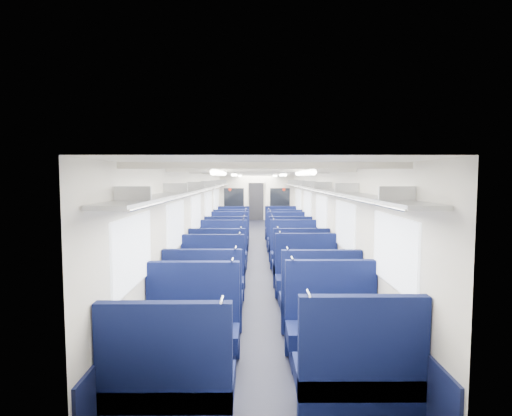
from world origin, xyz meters
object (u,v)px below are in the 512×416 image
at_px(seat_3, 332,331).
at_px(seat_13, 290,247).
at_px(seat_2, 192,334).
at_px(bulkhead, 257,203).
at_px(seat_6, 212,283).
at_px(seat_7, 307,280).
at_px(seat_12, 227,247).
at_px(seat_0, 169,390).
at_px(seat_10, 223,256).
at_px(seat_18, 233,230).
at_px(end_door, 256,201).
at_px(seat_19, 281,230).
at_px(seat_15, 286,241).
at_px(seat_11, 294,255).
at_px(seat_4, 204,303).
at_px(seat_8, 218,268).
at_px(seat_1, 357,380).
at_px(seat_14, 229,240).
at_px(seat_9, 300,268).
at_px(seat_17, 284,235).
at_px(seat_5, 319,305).
at_px(seat_16, 231,235).

height_order(seat_3, seat_13, same).
xyz_separation_m(seat_2, seat_3, (1.66, 0.08, 0.00)).
distance_m(bulkhead, seat_6, 8.47).
height_order(seat_7, seat_12, same).
distance_m(seat_0, seat_12, 7.08).
height_order(seat_10, seat_18, same).
bearing_deg(seat_0, end_door, 87.26).
height_order(seat_6, seat_19, same).
bearing_deg(seat_15, bulkhead, 102.37).
bearing_deg(seat_19, seat_2, -100.19).
bearing_deg(seat_0, bulkhead, 86.01).
distance_m(seat_0, seat_6, 3.51).
xyz_separation_m(seat_11, seat_13, (0.00, 1.11, 0.00)).
relative_size(seat_4, seat_8, 1.00).
bearing_deg(seat_19, seat_1, -90.00).
xyz_separation_m(bulkhead, seat_7, (0.83, -8.24, -0.85)).
bearing_deg(seat_10, seat_14, 90.00).
relative_size(seat_4, seat_7, 1.00).
bearing_deg(seat_12, seat_7, -64.14).
distance_m(seat_0, seat_2, 1.24).
bearing_deg(seat_11, seat_19, 90.00).
bearing_deg(seat_1, seat_2, 147.12).
relative_size(seat_9, seat_17, 1.00).
relative_size(seat_12, seat_15, 1.00).
xyz_separation_m(bulkhead, seat_2, (-0.83, -10.65, -0.85)).
bearing_deg(seat_11, end_door, 94.17).
relative_size(seat_7, seat_14, 1.00).
bearing_deg(seat_4, seat_9, 53.89).
bearing_deg(seat_19, seat_13, -90.00).
relative_size(seat_7, seat_19, 1.00).
bearing_deg(seat_7, seat_0, -114.44).
bearing_deg(seat_15, seat_5, -90.00).
xyz_separation_m(bulkhead, seat_14, (-0.83, -3.62, -0.85)).
height_order(seat_8, seat_11, same).
bearing_deg(seat_5, seat_10, 114.69).
bearing_deg(seat_6, seat_2, -90.00).
height_order(seat_1, seat_3, same).
height_order(seat_11, seat_14, same).
xyz_separation_m(seat_13, seat_15, (0.00, 1.06, 0.00)).
bearing_deg(seat_2, seat_13, 74.05).
distance_m(seat_1, seat_7, 3.48).
height_order(seat_3, seat_11, same).
relative_size(seat_9, seat_16, 1.00).
bearing_deg(seat_19, end_door, 96.91).
bearing_deg(seat_16, seat_1, -79.71).
height_order(bulkhead, seat_16, bulkhead).
bearing_deg(seat_8, seat_0, -90.00).
xyz_separation_m(seat_9, seat_18, (-1.66, 5.75, 0.00)).
distance_m(bulkhead, seat_11, 6.07).
height_order(seat_15, seat_18, same).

